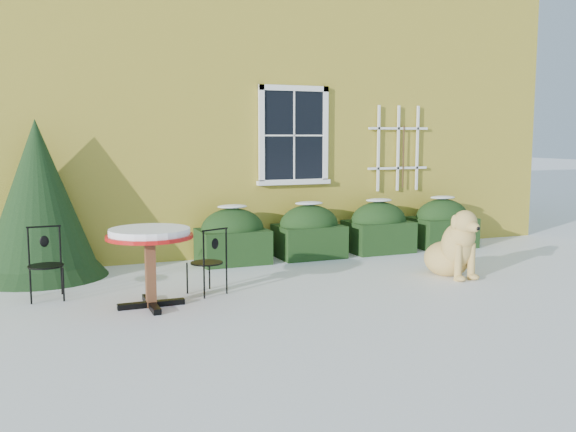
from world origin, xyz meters
name	(u,v)px	position (x,y,z in m)	size (l,w,h in m)	color
ground	(319,299)	(0.00, 0.00, 0.00)	(80.00, 80.00, 0.00)	white
house	(183,78)	(0.00, 7.00, 3.22)	(12.40, 8.40, 6.40)	gold
hedge_row	(344,230)	(1.65, 2.55, 0.40)	(4.95, 0.80, 0.91)	black
evergreen_shrub	(39,214)	(-3.09, 2.59, 0.89)	(1.82, 1.82, 2.20)	black
bistro_table	(150,242)	(-1.96, 0.40, 0.77)	(0.99, 0.99, 0.92)	black
patio_chair_near	(208,261)	(-1.18, 0.73, 0.42)	(0.49, 0.48, 0.84)	black
patio_chair_far	(46,263)	(-3.06, 1.27, 0.44)	(0.42, 0.42, 0.88)	black
dog	(454,249)	(2.28, 0.42, 0.40)	(0.66, 1.11, 0.99)	#DEB863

